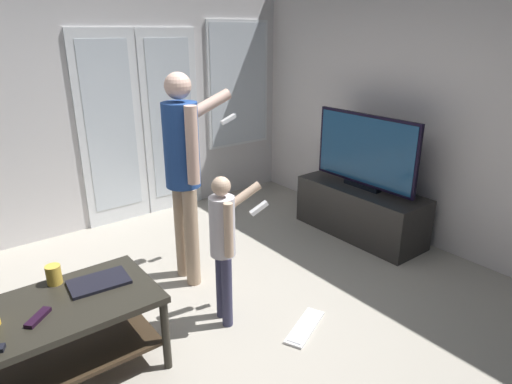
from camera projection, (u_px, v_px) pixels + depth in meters
ground_plane at (194, 350)px, 2.90m from camera, size 5.25×4.73×0.02m
wall_back_with_doors at (78, 108)px, 4.28m from camera, size 5.25×0.09×2.57m
wall_right_plain at (440, 112)px, 3.95m from camera, size 0.06×4.73×2.54m
coffee_table at (63, 324)px, 2.54m from camera, size 1.06×0.63×0.51m
tv_stand at (360, 211)px, 4.44m from camera, size 0.50×1.31×0.50m
flat_screen_tv at (365, 151)px, 4.23m from camera, size 0.08×1.15×0.72m
person_adult at (184, 162)px, 3.38m from camera, size 0.75×0.45×1.68m
person_child at (224, 238)px, 2.97m from camera, size 0.50×0.29×1.08m
loose_keyboard at (305, 327)px, 3.09m from camera, size 0.45×0.30×0.02m
laptop_closed at (99, 282)px, 2.69m from camera, size 0.36×0.25×0.02m
cup_near_edge at (54, 275)px, 2.68m from camera, size 0.09×0.09×0.12m
tv_remote_black at (38, 317)px, 2.36m from camera, size 0.16×0.15×0.02m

